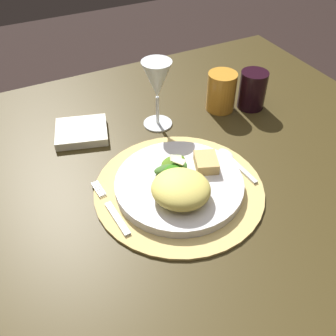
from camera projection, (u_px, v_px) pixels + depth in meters
ground_plane at (161, 323)px, 1.32m from camera, size 6.00×6.00×0.00m
dining_table at (157, 202)px, 0.91m from camera, size 1.27×0.96×0.72m
placemat at (179, 189)px, 0.78m from camera, size 0.35×0.35×0.01m
dinner_plate at (179, 184)px, 0.77m from camera, size 0.26×0.26×0.02m
pasta_serving at (181, 189)px, 0.71m from camera, size 0.16×0.16×0.05m
salad_greens at (173, 167)px, 0.78m from camera, size 0.08×0.07×0.03m
bread_piece at (206, 162)px, 0.79m from camera, size 0.06×0.07×0.02m
fork at (112, 210)px, 0.73m from camera, size 0.02×0.16×0.00m
spoon at (231, 159)px, 0.84m from camera, size 0.03×0.13×0.01m
napkin at (82, 132)px, 0.91m from camera, size 0.15×0.14×0.02m
wine_glass at (157, 82)px, 0.87m from camera, size 0.07×0.07×0.17m
amber_tumbler at (221, 92)px, 0.97m from camera, size 0.07×0.07×0.10m
dark_tumbler at (252, 90)px, 0.98m from camera, size 0.07×0.07×0.10m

